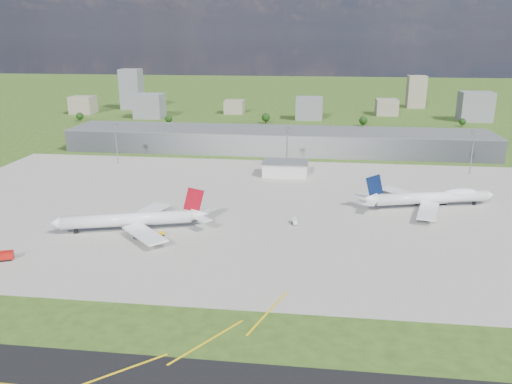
# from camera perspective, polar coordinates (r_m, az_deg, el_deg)

# --- Properties ---
(ground) EXTENTS (1400.00, 1400.00, 0.00)m
(ground) POSITION_cam_1_polar(r_m,az_deg,el_deg) (347.82, 2.23, 4.18)
(ground) COLOR #304D18
(ground) RESTS_ON ground
(apron) EXTENTS (360.00, 190.00, 0.08)m
(apron) POSITION_cam_1_polar(r_m,az_deg,el_deg) (241.68, 2.41, -1.86)
(apron) COLOR gray
(apron) RESTS_ON ground
(terminal) EXTENTS (300.00, 42.00, 15.00)m
(terminal) POSITION_cam_1_polar(r_m,az_deg,el_deg) (360.80, 2.44, 5.88)
(terminal) COLOR gray
(terminal) RESTS_ON ground
(ops_building) EXTENTS (26.00, 16.00, 8.00)m
(ops_building) POSITION_cam_1_polar(r_m,az_deg,el_deg) (297.77, 3.35, 2.67)
(ops_building) COLOR silver
(ops_building) RESTS_ON ground
(mast_west) EXTENTS (3.50, 2.00, 25.90)m
(mast_west) POSITION_cam_1_polar(r_m,az_deg,el_deg) (333.98, -15.73, 6.09)
(mast_west) COLOR gray
(mast_west) RESTS_ON ground
(mast_center) EXTENTS (3.50, 2.00, 25.90)m
(mast_center) POSITION_cam_1_polar(r_m,az_deg,el_deg) (309.22, 3.58, 5.83)
(mast_center) COLOR gray
(mast_center) RESTS_ON ground
(mast_east) EXTENTS (3.50, 2.00, 25.90)m
(mast_east) POSITION_cam_1_polar(r_m,az_deg,el_deg) (322.32, 23.56, 4.88)
(mast_east) COLOR gray
(mast_east) RESTS_ON ground
(airliner_red_twin) EXTENTS (65.21, 49.83, 18.20)m
(airliner_red_twin) POSITION_cam_1_polar(r_m,az_deg,el_deg) (219.17, -13.83, -3.11)
(airliner_red_twin) COLOR white
(airliner_red_twin) RESTS_ON ground
(airliner_blue_quad) EXTENTS (66.88, 51.53, 17.71)m
(airliner_blue_quad) POSITION_cam_1_polar(r_m,az_deg,el_deg) (255.79, 19.42, -0.62)
(airliner_blue_quad) COLOR white
(airliner_blue_quad) RESTS_ON ground
(fire_truck) EXTENTS (8.16, 5.44, 3.41)m
(fire_truck) POSITION_cam_1_polar(r_m,az_deg,el_deg) (208.82, -27.02, -6.58)
(fire_truck) COLOR red
(fire_truck) RESTS_ON ground
(tug_yellow) EXTENTS (3.83, 3.23, 1.68)m
(tug_yellow) POSITION_cam_1_polar(r_m,az_deg,el_deg) (212.38, -10.86, -4.73)
(tug_yellow) COLOR #E5AF0D
(tug_yellow) RESTS_ON ground
(van_white_near) EXTENTS (3.07, 4.96, 2.38)m
(van_white_near) POSITION_cam_1_polar(r_m,az_deg,el_deg) (221.97, 4.44, -3.37)
(van_white_near) COLOR silver
(van_white_near) RESTS_ON ground
(van_white_far) EXTENTS (5.59, 3.89, 2.61)m
(van_white_far) POSITION_cam_1_polar(r_m,az_deg,el_deg) (262.81, 20.42, -1.08)
(van_white_far) COLOR white
(van_white_far) RESTS_ON ground
(bldg_far_w) EXTENTS (24.00, 20.00, 18.00)m
(bldg_far_w) POSITION_cam_1_polar(r_m,az_deg,el_deg) (568.92, -19.18, 9.38)
(bldg_far_w) COLOR gray
(bldg_far_w) RESTS_ON ground
(bldg_w) EXTENTS (28.00, 22.00, 24.00)m
(bldg_w) POSITION_cam_1_polar(r_m,az_deg,el_deg) (519.78, -12.10, 9.60)
(bldg_w) COLOR slate
(bldg_w) RESTS_ON ground
(bldg_cw) EXTENTS (20.00, 18.00, 14.00)m
(bldg_cw) POSITION_cam_1_polar(r_m,az_deg,el_deg) (539.52, -2.50, 9.71)
(bldg_cw) COLOR gray
(bldg_cw) RESTS_ON ground
(bldg_c) EXTENTS (26.00, 20.00, 22.00)m
(bldg_c) POSITION_cam_1_polar(r_m,az_deg,el_deg) (502.18, 6.10, 9.50)
(bldg_c) COLOR slate
(bldg_c) RESTS_ON ground
(bldg_ce) EXTENTS (22.00, 24.00, 16.00)m
(bldg_ce) POSITION_cam_1_polar(r_m,az_deg,el_deg) (547.01, 14.69, 9.38)
(bldg_ce) COLOR gray
(bldg_ce) RESTS_ON ground
(bldg_e) EXTENTS (30.00, 22.00, 28.00)m
(bldg_e) POSITION_cam_1_polar(r_m,az_deg,el_deg) (533.91, 23.78, 8.94)
(bldg_e) COLOR slate
(bldg_e) RESTS_ON ground
(bldg_tall_w) EXTENTS (22.00, 20.00, 44.00)m
(bldg_tall_w) POSITION_cam_1_polar(r_m,az_deg,el_deg) (588.20, -14.04, 11.34)
(bldg_tall_w) COLOR slate
(bldg_tall_w) RESTS_ON ground
(bldg_tall_e) EXTENTS (20.00, 18.00, 36.00)m
(bldg_tall_e) POSITION_cam_1_polar(r_m,az_deg,el_deg) (611.04, 17.84, 10.86)
(bldg_tall_e) COLOR gray
(bldg_tall_e) RESTS_ON ground
(tree_far_w) EXTENTS (7.20, 7.20, 8.80)m
(tree_far_w) POSITION_cam_1_polar(r_m,az_deg,el_deg) (516.23, -19.50, 8.18)
(tree_far_w) COLOR #382314
(tree_far_w) RESTS_ON ground
(tree_w) EXTENTS (6.75, 6.75, 8.25)m
(tree_w) POSITION_cam_1_polar(r_m,az_deg,el_deg) (478.71, -9.95, 8.21)
(tree_w) COLOR #382314
(tree_w) RESTS_ON ground
(tree_c) EXTENTS (8.10, 8.10, 9.90)m
(tree_c) POSITION_cam_1_polar(r_m,az_deg,el_deg) (475.59, 1.13, 8.52)
(tree_c) COLOR #382314
(tree_c) RESTS_ON ground
(tree_e) EXTENTS (7.65, 7.65, 9.35)m
(tree_e) POSITION_cam_1_polar(r_m,az_deg,el_deg) (470.27, 12.15, 8.00)
(tree_e) COLOR #382314
(tree_e) RESTS_ON ground
(tree_far_e) EXTENTS (6.30, 6.30, 7.70)m
(tree_far_e) POSITION_cam_1_polar(r_m,az_deg,el_deg) (496.40, 22.53, 7.43)
(tree_far_e) COLOR #382314
(tree_far_e) RESTS_ON ground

